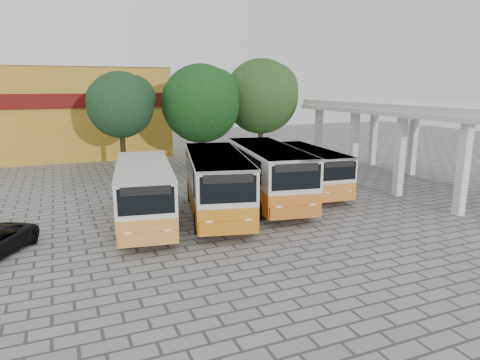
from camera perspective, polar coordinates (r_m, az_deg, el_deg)
name	(u,v)px	position (r m, az deg, el deg)	size (l,w,h in m)	color
ground	(300,219)	(21.42, 7.97, -5.21)	(90.00, 90.00, 0.00)	slate
terminal_shelter	(410,110)	(30.13, 21.78, 8.68)	(6.80, 15.80, 5.40)	silver
shophouse_block	(52,111)	(43.47, -23.79, 8.45)	(20.40, 10.40, 8.30)	#AF8422
bus_far_left	(144,190)	(20.61, -12.65, -1.27)	(3.69, 8.34, 2.89)	#CD8935
bus_centre_left	(216,180)	(21.59, -3.18, 0.02)	(4.56, 9.13, 3.13)	#C46D12
bus_centre_right	(268,171)	(23.73, 3.76, 1.22)	(4.11, 9.16, 3.17)	#C46019
bus_far_right	(308,167)	(26.57, 9.04, 1.69)	(3.00, 7.64, 2.68)	orange
tree_left	(121,103)	(32.24, -15.57, 9.90)	(4.98, 4.74, 7.47)	black
tree_middle	(202,101)	(33.10, -5.13, 10.45)	(6.24, 5.94, 8.08)	#45321A
tree_right	(262,94)	(35.65, 2.91, 11.39)	(6.37, 6.07, 8.60)	#44301F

